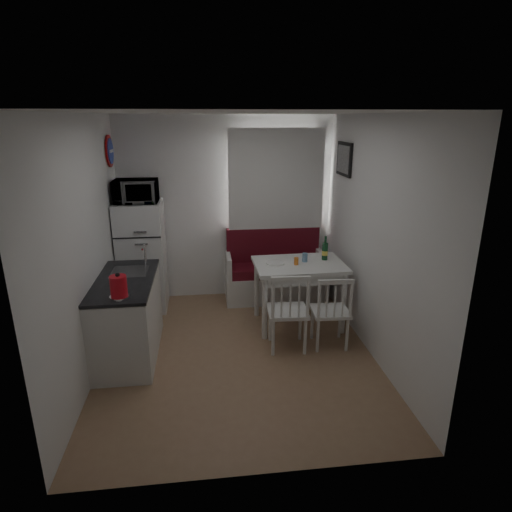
{
  "coord_description": "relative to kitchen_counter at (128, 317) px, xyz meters",
  "views": [
    {
      "loc": [
        -0.31,
        -4.28,
        2.56
      ],
      "look_at": [
        0.27,
        0.5,
        0.99
      ],
      "focal_mm": 30.0,
      "sensor_mm": 36.0,
      "label": 1
    }
  ],
  "objects": [
    {
      "name": "floor",
      "position": [
        1.2,
        -0.16,
        -0.46
      ],
      "size": [
        3.0,
        3.5,
        0.02
      ],
      "primitive_type": "cube",
      "color": "#966F4F",
      "rests_on": "ground"
    },
    {
      "name": "ceiling",
      "position": [
        1.2,
        -0.16,
        2.14
      ],
      "size": [
        3.0,
        3.5,
        0.02
      ],
      "primitive_type": "cube",
      "color": "white",
      "rests_on": "wall_back"
    },
    {
      "name": "wall_back",
      "position": [
        1.2,
        1.59,
        0.84
      ],
      "size": [
        3.0,
        0.02,
        2.6
      ],
      "primitive_type": "cube",
      "color": "white",
      "rests_on": "floor"
    },
    {
      "name": "wall_front",
      "position": [
        1.2,
        -1.91,
        0.84
      ],
      "size": [
        3.0,
        0.02,
        2.6
      ],
      "primitive_type": "cube",
      "color": "white",
      "rests_on": "floor"
    },
    {
      "name": "wall_left",
      "position": [
        -0.3,
        -0.16,
        0.84
      ],
      "size": [
        0.02,
        3.5,
        2.6
      ],
      "primitive_type": "cube",
      "color": "white",
      "rests_on": "floor"
    },
    {
      "name": "wall_right",
      "position": [
        2.7,
        -0.16,
        0.84
      ],
      "size": [
        0.02,
        3.5,
        2.6
      ],
      "primitive_type": "cube",
      "color": "white",
      "rests_on": "floor"
    },
    {
      "name": "window",
      "position": [
        1.9,
        1.56,
        1.17
      ],
      "size": [
        1.22,
        0.06,
        1.47
      ],
      "primitive_type": "cube",
      "color": "white",
      "rests_on": "wall_back"
    },
    {
      "name": "curtain",
      "position": [
        1.9,
        1.49,
        1.22
      ],
      "size": [
        1.35,
        0.02,
        1.5
      ],
      "primitive_type": "cube",
      "color": "white",
      "rests_on": "wall_back"
    },
    {
      "name": "kitchen_counter",
      "position": [
        0.0,
        0.0,
        0.0
      ],
      "size": [
        0.62,
        1.32,
        1.16
      ],
      "color": "white",
      "rests_on": "floor"
    },
    {
      "name": "wall_sign",
      "position": [
        -0.27,
        1.29,
        1.69
      ],
      "size": [
        0.03,
        0.4,
        0.4
      ],
      "primitive_type": "cylinder",
      "rotation": [
        0.0,
        1.57,
        0.0
      ],
      "color": "#1B32A5",
      "rests_on": "wall_left"
    },
    {
      "name": "picture_frame",
      "position": [
        2.67,
        0.94,
        1.59
      ],
      "size": [
        0.04,
        0.52,
        0.42
      ],
      "primitive_type": "cube",
      "color": "black",
      "rests_on": "wall_right"
    },
    {
      "name": "bench",
      "position": [
        1.87,
        1.36,
        -0.12
      ],
      "size": [
        1.43,
        0.55,
        1.02
      ],
      "color": "white",
      "rests_on": "floor"
    },
    {
      "name": "dining_table",
      "position": [
        2.03,
        0.49,
        0.28
      ],
      "size": [
        1.13,
        0.8,
        0.83
      ],
      "rotation": [
        0.0,
        0.0,
        0.02
      ],
      "color": "white",
      "rests_on": "floor"
    },
    {
      "name": "chair_left",
      "position": [
        1.78,
        -0.18,
        0.13
      ],
      "size": [
        0.47,
        0.45,
        0.51
      ],
      "rotation": [
        0.0,
        0.0,
        -0.05
      ],
      "color": "white",
      "rests_on": "floor"
    },
    {
      "name": "chair_right",
      "position": [
        2.28,
        -0.17,
        0.09
      ],
      "size": [
        0.43,
        0.41,
        0.48
      ],
      "rotation": [
        0.0,
        0.0,
        -0.05
      ],
      "color": "white",
      "rests_on": "floor"
    },
    {
      "name": "fridge",
      "position": [
        0.02,
        1.24,
        0.29
      ],
      "size": [
        0.6,
        0.6,
        1.5
      ],
      "primitive_type": "cube",
      "color": "white",
      "rests_on": "floor"
    },
    {
      "name": "microwave",
      "position": [
        0.02,
        1.19,
        1.2
      ],
      "size": [
        0.55,
        0.37,
        0.3
      ],
      "primitive_type": "imported",
      "color": "white",
      "rests_on": "fridge"
    },
    {
      "name": "kettle",
      "position": [
        0.05,
        -0.54,
        0.57
      ],
      "size": [
        0.19,
        0.19,
        0.26
      ],
      "primitive_type": "cylinder",
      "color": "red",
      "rests_on": "kitchen_counter"
    },
    {
      "name": "wine_bottle",
      "position": [
        2.38,
        0.59,
        0.53
      ],
      "size": [
        0.08,
        0.08,
        0.31
      ],
      "primitive_type": null,
      "color": "#164523",
      "rests_on": "dining_table"
    },
    {
      "name": "drinking_glass_orange",
      "position": [
        1.98,
        0.44,
        0.42
      ],
      "size": [
        0.06,
        0.06,
        0.09
      ],
      "primitive_type": "cylinder",
      "color": "orange",
      "rests_on": "dining_table"
    },
    {
      "name": "drinking_glass_blue",
      "position": [
        2.11,
        0.54,
        0.43
      ],
      "size": [
        0.07,
        0.07,
        0.11
      ],
      "primitive_type": "cylinder",
      "color": "#6D95B9",
      "rests_on": "dining_table"
    },
    {
      "name": "plate",
      "position": [
        1.73,
        0.51,
        0.38
      ],
      "size": [
        0.23,
        0.23,
        0.02
      ],
      "primitive_type": "cylinder",
      "color": "white",
      "rests_on": "dining_table"
    }
  ]
}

